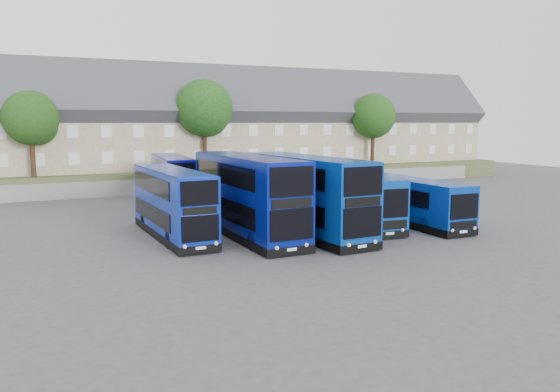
{
  "coord_description": "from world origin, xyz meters",
  "views": [
    {
      "loc": [
        -14.13,
        -28.22,
        6.87
      ],
      "look_at": [
        0.19,
        3.13,
        2.2
      ],
      "focal_mm": 35.0,
      "sensor_mm": 36.0,
      "label": 1
    }
  ],
  "objects_px": {
    "dd_front_mid": "(247,197)",
    "tree_mid": "(205,110)",
    "tree_west": "(32,120)",
    "tree_east": "(374,118)",
    "tree_far": "(382,116)",
    "coach_east_a": "(341,197)",
    "dd_front_left": "(173,205)"
  },
  "relations": [
    {
      "from": "dd_front_mid",
      "to": "tree_mid",
      "type": "relative_size",
      "value": 1.33
    },
    {
      "from": "dd_front_mid",
      "to": "tree_west",
      "type": "xyz_separation_m",
      "value": [
        -11.52,
        22.67,
        4.68
      ]
    },
    {
      "from": "tree_west",
      "to": "tree_east",
      "type": "relative_size",
      "value": 0.94
    },
    {
      "from": "tree_far",
      "to": "dd_front_mid",
      "type": "bearing_deg",
      "value": -135.77
    },
    {
      "from": "tree_west",
      "to": "coach_east_a",
      "type": "bearing_deg",
      "value": -47.85
    },
    {
      "from": "tree_east",
      "to": "tree_far",
      "type": "bearing_deg",
      "value": 49.4
    },
    {
      "from": "coach_east_a",
      "to": "tree_east",
      "type": "xyz_separation_m",
      "value": [
        16.9,
        21.1,
        5.67
      ]
    },
    {
      "from": "tree_west",
      "to": "dd_front_left",
      "type": "bearing_deg",
      "value": -71.24
    },
    {
      "from": "tree_mid",
      "to": "tree_far",
      "type": "xyz_separation_m",
      "value": [
        26.0,
        6.5,
        -0.34
      ]
    },
    {
      "from": "tree_mid",
      "to": "tree_far",
      "type": "distance_m",
      "value": 26.8
    },
    {
      "from": "tree_west",
      "to": "tree_far",
      "type": "height_order",
      "value": "tree_far"
    },
    {
      "from": "dd_front_mid",
      "to": "tree_west",
      "type": "distance_m",
      "value": 25.86
    },
    {
      "from": "tree_far",
      "to": "coach_east_a",
      "type": "bearing_deg",
      "value": -129.17
    },
    {
      "from": "tree_east",
      "to": "tree_far",
      "type": "distance_m",
      "value": 9.23
    },
    {
      "from": "coach_east_a",
      "to": "dd_front_left",
      "type": "bearing_deg",
      "value": -174.43
    },
    {
      "from": "tree_west",
      "to": "tree_far",
      "type": "bearing_deg",
      "value": 9.46
    },
    {
      "from": "dd_front_left",
      "to": "tree_far",
      "type": "bearing_deg",
      "value": 36.89
    },
    {
      "from": "coach_east_a",
      "to": "tree_mid",
      "type": "relative_size",
      "value": 1.41
    },
    {
      "from": "tree_mid",
      "to": "tree_east",
      "type": "distance_m",
      "value": 20.02
    },
    {
      "from": "tree_far",
      "to": "tree_east",
      "type": "bearing_deg",
      "value": -130.6
    },
    {
      "from": "dd_front_left",
      "to": "tree_mid",
      "type": "height_order",
      "value": "tree_mid"
    },
    {
      "from": "tree_mid",
      "to": "tree_east",
      "type": "bearing_deg",
      "value": -1.43
    },
    {
      "from": "dd_front_left",
      "to": "tree_east",
      "type": "height_order",
      "value": "tree_east"
    },
    {
      "from": "tree_mid",
      "to": "tree_east",
      "type": "xyz_separation_m",
      "value": [
        20.0,
        -0.5,
        -0.68
      ]
    },
    {
      "from": "coach_east_a",
      "to": "tree_west",
      "type": "distance_m",
      "value": 28.96
    },
    {
      "from": "dd_front_mid",
      "to": "tree_far",
      "type": "height_order",
      "value": "tree_far"
    },
    {
      "from": "tree_mid",
      "to": "coach_east_a",
      "type": "bearing_deg",
      "value": -81.83
    },
    {
      "from": "dd_front_mid",
      "to": "tree_west",
      "type": "bearing_deg",
      "value": 115.9
    },
    {
      "from": "dd_front_mid",
      "to": "tree_west",
      "type": "relative_size",
      "value": 1.59
    },
    {
      "from": "tree_mid",
      "to": "tree_east",
      "type": "height_order",
      "value": "tree_mid"
    },
    {
      "from": "tree_west",
      "to": "tree_mid",
      "type": "bearing_deg",
      "value": 1.79
    },
    {
      "from": "dd_front_left",
      "to": "tree_far",
      "type": "height_order",
      "value": "tree_far"
    }
  ]
}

